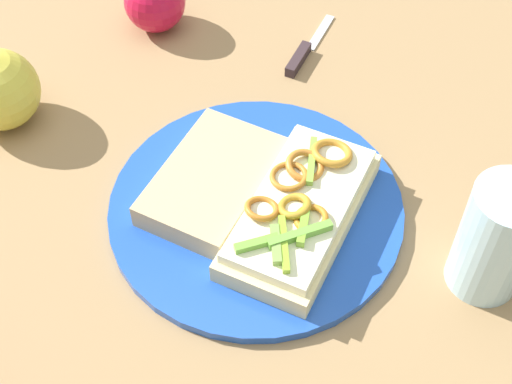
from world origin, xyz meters
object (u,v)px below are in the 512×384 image
object	(u,v)px
apple_0	(155,1)
knife	(304,51)
sandwich	(300,210)
bread_slice_side	(213,181)
drinking_glass	(496,239)
plate	(256,209)

from	to	relation	value
apple_0	knife	xyz separation A→B (m)	(-0.18, 0.00, -0.03)
sandwich	bread_slice_side	distance (m)	0.09
apple_0	knife	distance (m)	0.18
knife	drinking_glass	bearing A→B (deg)	-129.30
sandwich	drinking_glass	xyz separation A→B (m)	(-0.17, 0.01, 0.03)
bread_slice_side	drinking_glass	size ratio (longest dim) A/B	1.23
bread_slice_side	sandwich	bearing A→B (deg)	92.00
apple_0	knife	world-z (taller)	apple_0
bread_slice_side	apple_0	size ratio (longest dim) A/B	2.02
apple_0	drinking_glass	world-z (taller)	drinking_glass
bread_slice_side	knife	xyz separation A→B (m)	(-0.03, -0.22, -0.02)
plate	sandwich	distance (m)	0.05
sandwich	knife	distance (m)	0.24
knife	bread_slice_side	bearing A→B (deg)	179.89
sandwich	apple_0	world-z (taller)	apple_0
plate	apple_0	bearing A→B (deg)	-51.13
bread_slice_side	drinking_glass	world-z (taller)	drinking_glass
sandwich	knife	bearing A→B (deg)	-157.79
sandwich	drinking_glass	distance (m)	0.17
apple_0	knife	size ratio (longest dim) A/B	0.60
bread_slice_side	apple_0	xyz separation A→B (m)	(0.14, -0.22, 0.01)
bread_slice_side	drinking_glass	xyz separation A→B (m)	(-0.25, 0.02, 0.03)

